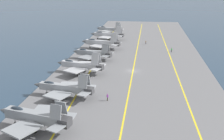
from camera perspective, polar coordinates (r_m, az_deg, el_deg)
ground_plane at (r=87.33m, az=4.27°, el=-0.45°), size 2000.00×2000.00×0.00m
carrier_deck at (r=87.27m, az=4.27°, el=-0.32°), size 224.28×47.84×0.40m
deck_stripe_foul_line at (r=87.56m, az=12.90°, el=-0.53°), size 201.77×6.24×0.01m
deck_stripe_centerline at (r=87.21m, az=4.28°, el=-0.20°), size 201.85×0.36×0.01m
deck_stripe_edge_line at (r=88.83m, az=-4.22°, el=0.14°), size 201.79×5.77×0.01m
parked_jet_second at (r=54.69m, az=-15.53°, el=-9.09°), size 13.30×15.63×6.23m
parked_jet_third at (r=68.22m, az=-9.75°, el=-3.57°), size 12.10×15.79×6.07m
parked_jet_fourth at (r=84.92m, az=-6.42°, el=1.01°), size 12.80×15.57×6.68m
parked_jet_fifth at (r=99.55m, az=-4.01°, el=3.43°), size 13.33×15.24×5.87m
parked_jet_sixth at (r=115.48m, az=-2.23°, el=5.58°), size 12.99×16.90×6.79m
parked_jet_seventh at (r=133.66m, az=-0.91°, el=7.21°), size 14.29×16.51×6.39m
parked_jet_eighth at (r=149.74m, az=-0.51°, el=8.32°), size 12.72×15.32×6.27m
crew_brown_vest at (r=124.92m, az=6.88°, el=5.62°), size 0.44×0.35×1.66m
crew_green_vest at (r=112.64m, az=12.02°, el=4.06°), size 0.45×0.46×1.72m
crew_purple_vest at (r=65.39m, az=-0.93°, el=-5.48°), size 0.46×0.44×1.76m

